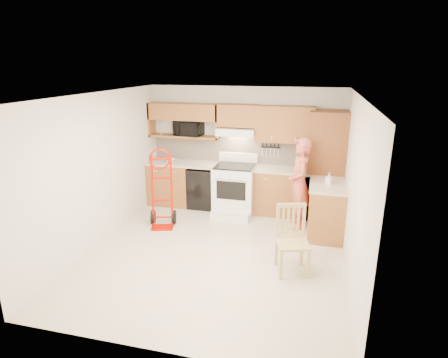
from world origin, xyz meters
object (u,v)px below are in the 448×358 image
at_px(microwave, 189,128).
at_px(person, 299,184).
at_px(hand_truck, 161,192).
at_px(dining_chair, 293,241).
at_px(range, 234,186).

height_order(microwave, person, microwave).
distance_m(hand_truck, dining_chair, 2.69).
bearing_deg(dining_chair, range, 106.83).
height_order(microwave, hand_truck, microwave).
bearing_deg(microwave, dining_chair, -38.17).
bearing_deg(dining_chair, hand_truck, 140.43).
xyz_separation_m(microwave, dining_chair, (2.37, -2.38, -1.15)).
bearing_deg(microwave, person, -10.45).
xyz_separation_m(range, dining_chair, (1.31, -2.00, -0.09)).
relative_size(microwave, dining_chair, 0.56).
bearing_deg(person, dining_chair, -11.21).
relative_size(hand_truck, dining_chair, 1.34).
xyz_separation_m(person, hand_truck, (-2.45, -0.59, -0.17)).
height_order(hand_truck, dining_chair, hand_truck).
bearing_deg(range, dining_chair, -56.79).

